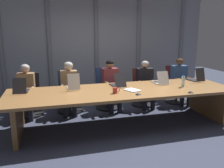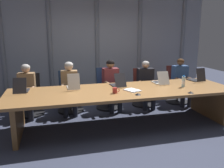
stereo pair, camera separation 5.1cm
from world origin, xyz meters
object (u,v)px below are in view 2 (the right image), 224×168
object	(u,v)px
laptop_right_end	(196,78)
office_chair_left_mid	(70,96)
office_chair_left_end	(30,99)
conference_mic_left_side	(191,92)
person_left_end	(26,88)
person_center	(112,82)
office_chair_center	(108,93)
conference_mic_middle	(138,94)
office_chair_right_end	(177,89)
laptop_left_end	(22,89)
person_right_end	(181,79)
laptop_center	(118,84)
office_chair_right_mid	(143,91)
water_bottle_primary	(183,82)
coffee_mug_near	(115,90)
person_left_mid	(69,85)
laptop_left_mid	(73,86)
laptop_right_mid	(160,81)
spiral_notepad	(132,90)
person_right_mid	(146,81)

from	to	relation	value
laptop_right_end	office_chair_left_mid	bearing A→B (deg)	67.53
office_chair_left_end	conference_mic_left_side	distance (m)	3.45
person_left_end	person_center	size ratio (longest dim) A/B	0.97
office_chair_left_end	office_chair_center	size ratio (longest dim) A/B	0.93
conference_mic_middle	office_chair_right_end	bearing A→B (deg)	42.92
laptop_left_end	person_right_end	world-z (taller)	person_right_end
office_chair_left_end	laptop_center	bearing A→B (deg)	69.82
person_left_end	laptop_left_end	bearing A→B (deg)	3.18
person_center	person_right_end	world-z (taller)	person_center
office_chair_right_mid	person_center	bearing A→B (deg)	-79.47
office_chair_left_mid	water_bottle_primary	xyz separation A→B (m)	(2.20, -1.25, 0.49)
office_chair_left_mid	coffee_mug_near	bearing A→B (deg)	21.31
person_left_mid	water_bottle_primary	bearing A→B (deg)	68.36
office_chair_left_mid	coffee_mug_near	xyz separation A→B (m)	(0.72, -1.38, 0.43)
office_chair_left_end	office_chair_right_mid	size ratio (longest dim) A/B	0.99
person_left_end	conference_mic_left_side	xyz separation A→B (m)	(3.01, -1.57, 0.10)
office_chair_left_mid	office_chair_right_end	world-z (taller)	office_chair_right_end
laptop_left_end	laptop_left_mid	size ratio (longest dim) A/B	1.07
conference_mic_middle	office_chair_center	bearing A→B (deg)	96.11
laptop_center	person_left_end	size ratio (longest dim) A/B	0.38
coffee_mug_near	laptop_left_mid	bearing A→B (deg)	141.79
office_chair_center	water_bottle_primary	world-z (taller)	office_chair_center
person_center	office_chair_center	bearing A→B (deg)	-164.27
laptop_left_end	coffee_mug_near	distance (m)	1.75
person_left_end	laptop_center	bearing A→B (deg)	74.47
laptop_right_end	person_right_end	size ratio (longest dim) A/B	0.36
laptop_right_mid	office_chair_right_end	world-z (taller)	laptop_right_mid
person_left_end	water_bottle_primary	world-z (taller)	person_left_end
laptop_right_mid	laptop_right_end	xyz separation A→B (m)	(0.93, 0.04, 0.00)
office_chair_left_mid	person_center	xyz separation A→B (m)	(0.97, -0.16, 0.32)
person_left_mid	laptop_left_mid	bearing A→B (deg)	6.56
person_left_end	person_center	world-z (taller)	person_center
office_chair_right_mid	person_left_mid	size ratio (longest dim) A/B	0.78
laptop_center	person_center	xyz separation A→B (m)	(0.05, 0.69, -0.11)
office_chair_center	spiral_notepad	size ratio (longest dim) A/B	2.67
office_chair_right_mid	conference_mic_middle	world-z (taller)	office_chair_right_mid
office_chair_right_end	person_right_mid	bearing A→B (deg)	-81.65
office_chair_left_mid	laptop_left_end	bearing A→B (deg)	-54.77
spiral_notepad	coffee_mug_near	bearing A→B (deg)	170.08
person_left_mid	conference_mic_middle	xyz separation A→B (m)	(1.10, -1.44, 0.08)
water_bottle_primary	office_chair_left_end	bearing A→B (deg)	158.04
office_chair_center	coffee_mug_near	size ratio (longest dim) A/B	7.35
conference_mic_middle	spiral_notepad	size ratio (longest dim) A/B	0.30
laptop_center	laptop_right_mid	world-z (taller)	laptop_center
person_right_mid	conference_mic_left_side	size ratio (longest dim) A/B	10.33
laptop_right_mid	office_chair_left_end	bearing A→B (deg)	74.68
laptop_center	person_right_end	bearing A→B (deg)	-74.83
laptop_left_mid	person_right_end	distance (m)	2.89
person_right_end	spiral_notepad	size ratio (longest dim) A/B	3.18
spiral_notepad	person_center	bearing A→B (deg)	71.72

